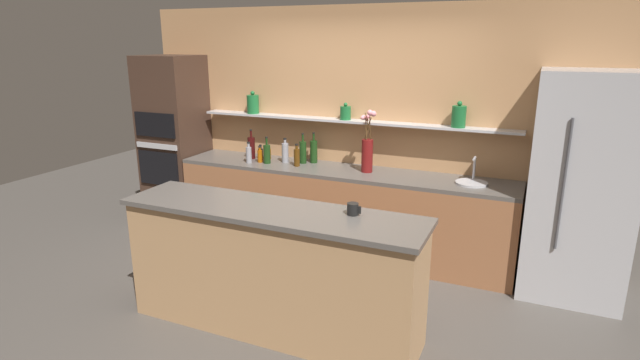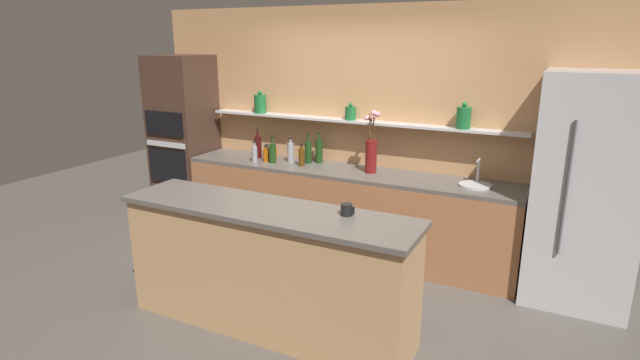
# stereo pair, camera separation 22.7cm
# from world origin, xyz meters

# --- Properties ---
(ground_plane) EXTENTS (12.00, 12.00, 0.00)m
(ground_plane) POSITION_xyz_m (0.00, 0.00, 0.00)
(ground_plane) COLOR #4C4742
(back_wall_unit) EXTENTS (5.20, 0.28, 2.60)m
(back_wall_unit) POSITION_xyz_m (-0.00, 1.60, 1.30)
(back_wall_unit) COLOR tan
(back_wall_unit) RESTS_ON ground_plane
(back_counter_unit) EXTENTS (3.65, 0.62, 0.92)m
(back_counter_unit) POSITION_xyz_m (-0.09, 1.24, 0.46)
(back_counter_unit) COLOR #99603D
(back_counter_unit) RESTS_ON ground_plane
(island_counter) EXTENTS (2.41, 0.61, 1.02)m
(island_counter) POSITION_xyz_m (0.00, -0.41, 0.51)
(island_counter) COLOR tan
(island_counter) RESTS_ON ground_plane
(refrigerator) EXTENTS (0.84, 0.73, 2.01)m
(refrigerator) POSITION_xyz_m (2.18, 1.20, 1.01)
(refrigerator) COLOR #B7B7BC
(refrigerator) RESTS_ON ground_plane
(oven_tower) EXTENTS (0.67, 0.64, 2.07)m
(oven_tower) POSITION_xyz_m (-2.27, 1.24, 1.04)
(oven_tower) COLOR #3D281E
(oven_tower) RESTS_ON ground_plane
(flower_vase) EXTENTS (0.17, 0.15, 0.65)m
(flower_vase) POSITION_xyz_m (0.20, 1.26, 1.15)
(flower_vase) COLOR maroon
(flower_vase) RESTS_ON back_counter_unit
(sink_fixture) EXTENTS (0.30, 0.30, 0.25)m
(sink_fixture) POSITION_xyz_m (1.26, 1.25, 0.94)
(sink_fixture) COLOR #B7B7BC
(sink_fixture) RESTS_ON back_counter_unit
(bottle_wine_0) EXTENTS (0.08, 0.08, 0.30)m
(bottle_wine_0) POSITION_xyz_m (-0.94, 1.17, 1.03)
(bottle_wine_0) COLOR #193814
(bottle_wine_0) RESTS_ON back_counter_unit
(bottle_sauce_1) EXTENTS (0.06, 0.06, 0.17)m
(bottle_sauce_1) POSITION_xyz_m (-1.11, 1.32, 0.99)
(bottle_sauce_1) COLOR black
(bottle_sauce_1) RESTS_ON back_counter_unit
(bottle_spirit_2) EXTENTS (0.06, 0.06, 0.24)m
(bottle_spirit_2) POSITION_xyz_m (-1.13, 1.11, 1.02)
(bottle_spirit_2) COLOR gray
(bottle_spirit_2) RESTS_ON back_counter_unit
(bottle_spirit_3) EXTENTS (0.08, 0.08, 0.27)m
(bottle_spirit_3) POSITION_xyz_m (-0.77, 1.29, 1.03)
(bottle_spirit_3) COLOR gray
(bottle_spirit_3) RESTS_ON back_counter_unit
(bottle_sauce_4) EXTENTS (0.06, 0.06, 0.18)m
(bottle_sauce_4) POSITION_xyz_m (-1.03, 1.18, 1.00)
(bottle_sauce_4) COLOR #9E4C0A
(bottle_sauce_4) RESTS_ON back_counter_unit
(bottle_wine_5) EXTENTS (0.08, 0.08, 0.34)m
(bottle_wine_5) POSITION_xyz_m (-0.57, 1.34, 1.05)
(bottle_wine_5) COLOR #193814
(bottle_wine_5) RESTS_ON back_counter_unit
(bottle_wine_6) EXTENTS (0.08, 0.08, 0.34)m
(bottle_wine_6) POSITION_xyz_m (-1.21, 1.30, 1.05)
(bottle_wine_6) COLOR #380C0C
(bottle_wine_6) RESTS_ON back_counter_unit
(bottle_sauce_7) EXTENTS (0.05, 0.05, 0.17)m
(bottle_sauce_7) POSITION_xyz_m (-1.03, 1.37, 0.99)
(bottle_sauce_7) COLOR #9E4C0A
(bottle_sauce_7) RESTS_ON back_counter_unit
(bottle_sauce_8) EXTENTS (0.05, 0.05, 0.16)m
(bottle_sauce_8) POSITION_xyz_m (-1.02, 1.30, 0.99)
(bottle_sauce_8) COLOR #9E4C0A
(bottle_sauce_8) RESTS_ON back_counter_unit
(bottle_wine_9) EXTENTS (0.08, 0.08, 0.34)m
(bottle_wine_9) POSITION_xyz_m (-0.47, 1.41, 1.05)
(bottle_wine_9) COLOR #193814
(bottle_wine_9) RESTS_ON back_counter_unit
(bottle_spirit_10) EXTENTS (0.06, 0.06, 0.25)m
(bottle_spirit_10) POSITION_xyz_m (-0.57, 1.19, 1.02)
(bottle_spirit_10) COLOR #4C2D0C
(bottle_spirit_10) RESTS_ON back_counter_unit
(coffee_mug) EXTENTS (0.11, 0.09, 0.09)m
(coffee_mug) POSITION_xyz_m (0.62, -0.29, 1.06)
(coffee_mug) COLOR black
(coffee_mug) RESTS_ON island_counter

